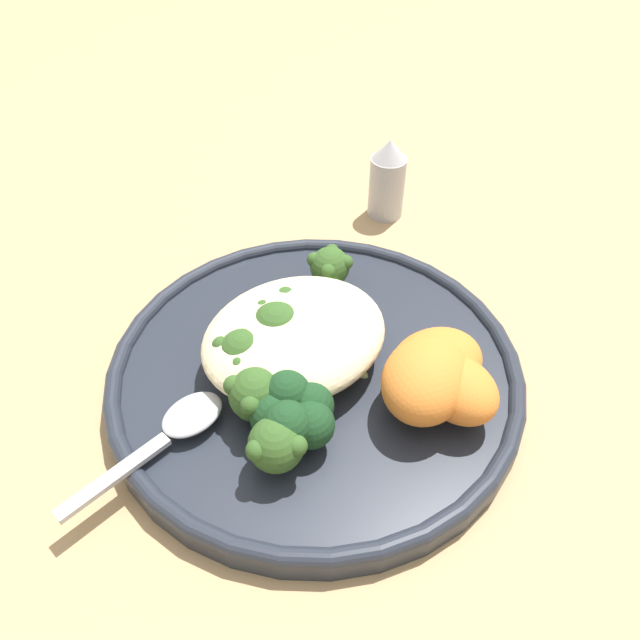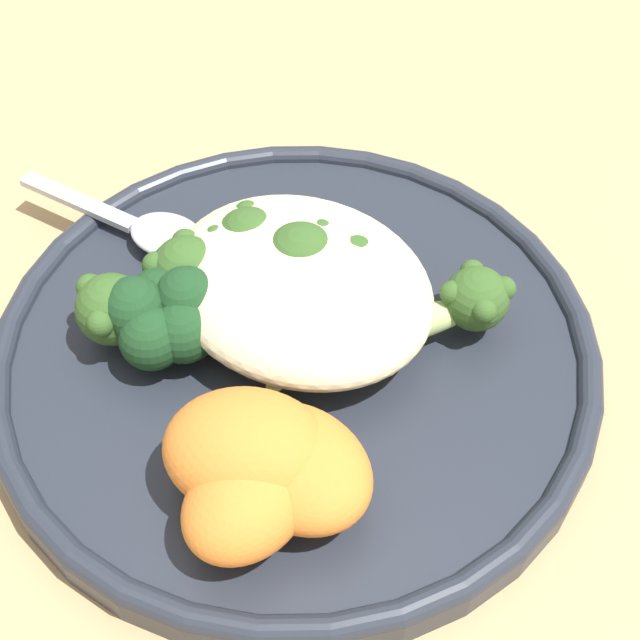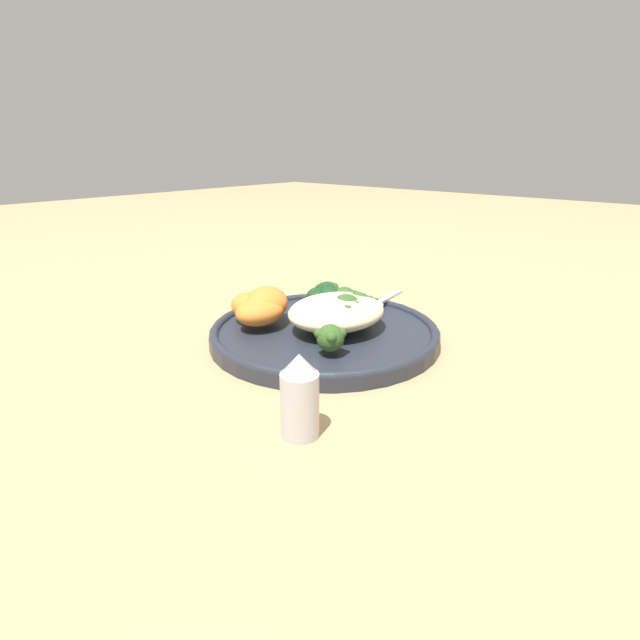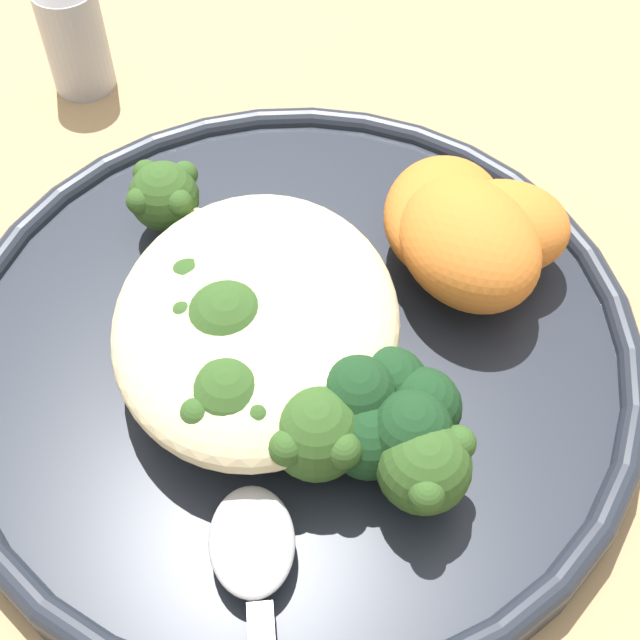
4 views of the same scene
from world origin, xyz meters
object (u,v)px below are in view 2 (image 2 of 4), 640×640
object	(u,v)px
broccoli_stalk_6	(145,318)
spoon	(148,230)
sweet_potato_chunk_0	(247,502)
broccoli_stalk_4	(260,266)
quinoa_mound	(307,290)
broccoli_stalk_5	(205,285)
broccoli_stalk_0	(432,313)
plate	(295,349)
broccoli_stalk_2	(344,280)
broccoli_stalk_1	(373,307)
sweet_potato_chunk_1	(297,467)
broccoli_stalk_3	(300,272)
kale_tuft	(164,315)
sweet_potato_chunk_2	(247,451)

from	to	relation	value
broccoli_stalk_6	spoon	size ratio (longest dim) A/B	0.90
sweet_potato_chunk_0	spoon	world-z (taller)	sweet_potato_chunk_0
broccoli_stalk_6	spoon	xyz separation A→B (m)	(-0.05, 0.05, -0.01)
spoon	broccoli_stalk_4	bearing A→B (deg)	178.17
quinoa_mound	broccoli_stalk_4	size ratio (longest dim) A/B	1.39
quinoa_mound	broccoli_stalk_5	size ratio (longest dim) A/B	1.26
sweet_potato_chunk_0	spoon	xyz separation A→B (m)	(-0.15, 0.09, -0.01)
sweet_potato_chunk_0	quinoa_mound	bearing A→B (deg)	117.02
quinoa_mound	broccoli_stalk_6	xyz separation A→B (m)	(-0.05, -0.06, -0.00)
broccoli_stalk_0	broccoli_stalk_5	world-z (taller)	broccoli_stalk_5
plate	broccoli_stalk_5	xyz separation A→B (m)	(-0.04, -0.01, 0.03)
broccoli_stalk_2	broccoli_stalk_5	bearing A→B (deg)	122.69
broccoli_stalk_1	sweet_potato_chunk_1	bearing A→B (deg)	-145.30
broccoli_stalk_4	spoon	size ratio (longest dim) A/B	0.80
broccoli_stalk_3	broccoli_stalk_5	size ratio (longest dim) A/B	0.72
broccoli_stalk_4	kale_tuft	size ratio (longest dim) A/B	1.75
broccoli_stalk_5	kale_tuft	distance (m)	0.03
broccoli_stalk_6	broccoli_stalk_0	bearing A→B (deg)	-166.22
broccoli_stalk_2	broccoli_stalk_4	xyz separation A→B (m)	(-0.04, -0.02, -0.00)
broccoli_stalk_1	broccoli_stalk_6	bearing A→B (deg)	150.62
broccoli_stalk_0	kale_tuft	distance (m)	0.12
broccoli_stalk_5	sweet_potato_chunk_1	world-z (taller)	same
broccoli_stalk_0	broccoli_stalk_2	bearing A→B (deg)	139.27
quinoa_mound	sweet_potato_chunk_2	distance (m)	0.09
broccoli_stalk_0	broccoli_stalk_4	distance (m)	0.09
quinoa_mound	sweet_potato_chunk_2	size ratio (longest dim) A/B	1.91
broccoli_stalk_6	sweet_potato_chunk_1	distance (m)	0.11
plate	spoon	xyz separation A→B (m)	(-0.10, 0.00, 0.01)
broccoli_stalk_6	plate	bearing A→B (deg)	-167.06
broccoli_stalk_0	broccoli_stalk_4	bearing A→B (deg)	144.33
sweet_potato_chunk_0	sweet_potato_chunk_2	bearing A→B (deg)	130.28
broccoli_stalk_3	broccoli_stalk_6	world-z (taller)	broccoli_stalk_3
broccoli_stalk_1	broccoli_stalk_2	distance (m)	0.02
broccoli_stalk_4	sweet_potato_chunk_1	world-z (taller)	broccoli_stalk_4
broccoli_stalk_4	sweet_potato_chunk_1	distance (m)	0.11
broccoli_stalk_1	broccoli_stalk_0	bearing A→B (deg)	-44.40
quinoa_mound	broccoli_stalk_6	world-z (taller)	quinoa_mound
broccoli_stalk_2	sweet_potato_chunk_2	size ratio (longest dim) A/B	1.38
broccoli_stalk_2	sweet_potato_chunk_1	size ratio (longest dim) A/B	1.43
kale_tuft	spoon	world-z (taller)	kale_tuft
sweet_potato_chunk_0	sweet_potato_chunk_1	size ratio (longest dim) A/B	0.85
plate	broccoli_stalk_3	bearing A→B (deg)	122.54
broccoli_stalk_1	sweet_potato_chunk_1	size ratio (longest dim) A/B	1.11
sweet_potato_chunk_0	sweet_potato_chunk_1	xyz separation A→B (m)	(0.01, 0.02, -0.00)
sweet_potato_chunk_1	kale_tuft	size ratio (longest dim) A/B	1.23
quinoa_mound	broccoli_stalk_6	bearing A→B (deg)	-131.09
plate	sweet_potato_chunk_1	world-z (taller)	sweet_potato_chunk_1
broccoli_stalk_0	sweet_potato_chunk_0	distance (m)	0.13
broccoli_stalk_1	sweet_potato_chunk_2	bearing A→B (deg)	-156.99
plate	broccoli_stalk_4	bearing A→B (deg)	158.40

